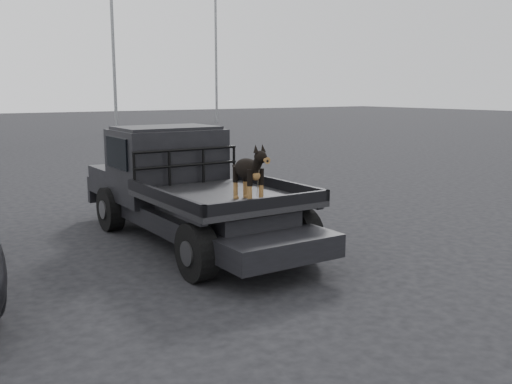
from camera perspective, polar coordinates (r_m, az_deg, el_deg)
ground at (r=7.50m, az=-2.41°, el=-8.49°), size 120.00×120.00×0.00m
flatbed_ute at (r=9.09m, az=-6.28°, el=-2.22°), size 2.00×5.40×0.92m
ute_cab at (r=9.80m, az=-8.92°, el=3.94°), size 1.72×1.30×0.88m
headache_rack at (r=9.14m, az=-6.94°, el=2.51°), size 1.80×0.08×0.55m
dog at (r=7.70m, az=-0.79°, el=1.88°), size 0.32×0.60×0.74m
floodlight_mid at (r=34.10m, az=-14.23°, el=16.95°), size 1.08×0.28×12.07m
floodlight_far at (r=44.06m, az=-4.07°, el=17.79°), size 1.08×0.28×15.39m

